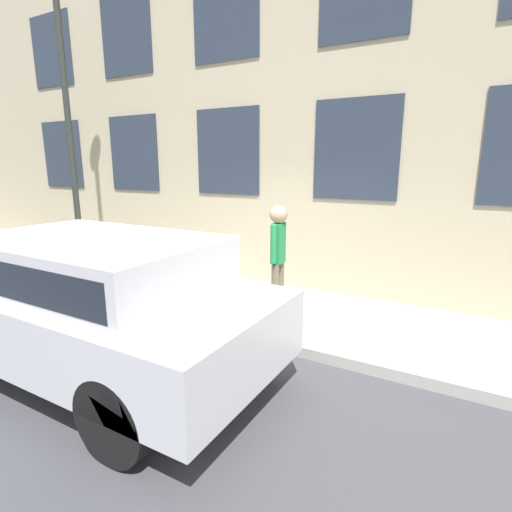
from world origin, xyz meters
name	(u,v)px	position (x,y,z in m)	size (l,w,h in m)	color
ground_plane	(214,336)	(0.00, 0.00, 0.00)	(80.00, 80.00, 0.00)	#47474C
sidewalk	(254,307)	(1.19, 0.00, 0.08)	(2.38, 60.00, 0.15)	#B2ADA3
building_facade	(293,3)	(2.53, 0.00, 5.18)	(0.33, 40.00, 10.36)	#C6B793
fire_hydrant	(234,293)	(0.40, -0.09, 0.57)	(0.27, 0.40, 0.82)	gray
person	(278,250)	(0.94, -0.57, 1.19)	(0.42, 0.28, 1.72)	#726651
parked_truck_silver_near	(91,295)	(-1.55, 0.62, 0.98)	(2.06, 4.56, 1.68)	black
street_lamp	(65,92)	(0.91, 4.07, 3.83)	(0.36, 0.36, 5.98)	#2D332D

